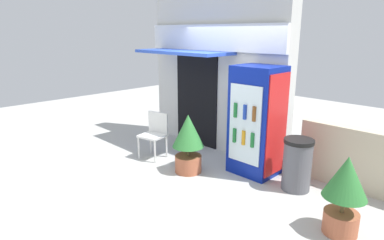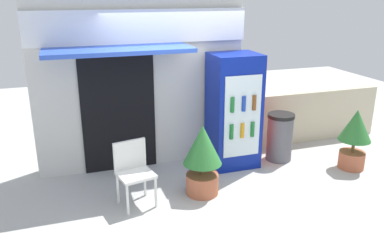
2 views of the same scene
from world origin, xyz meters
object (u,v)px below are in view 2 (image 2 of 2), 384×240
drink_cooler (234,111)px  potted_plant_curbside (355,134)px  plastic_chair (133,168)px  trash_bin (280,137)px  potted_plant_near_shop (202,156)px

drink_cooler → potted_plant_curbside: size_ratio=1.86×
potted_plant_curbside → plastic_chair: bearing=179.8°
potted_plant_curbside → drink_cooler: bearing=156.4°
plastic_chair → trash_bin: 2.74m
drink_cooler → plastic_chair: drink_cooler is taller
potted_plant_curbside → trash_bin: (-0.96, 0.69, -0.17)m
plastic_chair → potted_plant_curbside: 3.61m
potted_plant_near_shop → potted_plant_curbside: bearing=0.7°
trash_bin → potted_plant_near_shop: bearing=-156.6°
drink_cooler → trash_bin: drink_cooler is taller
potted_plant_curbside → trash_bin: potted_plant_curbside is taller
potted_plant_curbside → potted_plant_near_shop: bearing=-179.3°
plastic_chair → potted_plant_near_shop: bearing=-2.8°
potted_plant_near_shop → plastic_chair: bearing=177.2°
drink_cooler → trash_bin: size_ratio=2.26×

